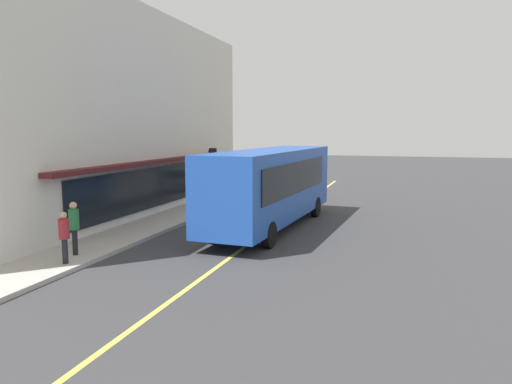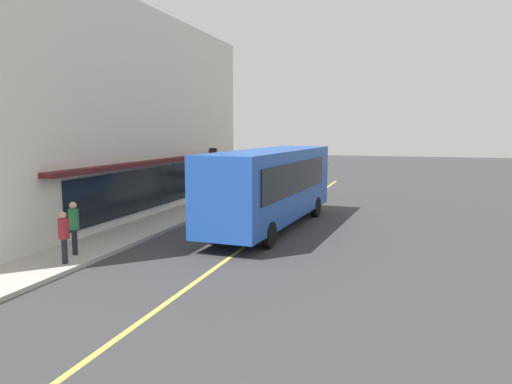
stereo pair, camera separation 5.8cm
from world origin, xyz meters
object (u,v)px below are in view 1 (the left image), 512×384
Objects in this scene: traffic_light at (213,163)px; bus at (272,184)px; car_silver at (278,183)px; pedestrian_near_storefront at (221,180)px; pedestrian_at_corner at (74,223)px; pedestrian_mid_block at (64,233)px.

bus is at bearing -135.21° from traffic_light.
bus is at bearing -166.79° from car_silver.
pedestrian_at_corner is at bearing -176.72° from pedestrian_near_storefront.
pedestrian_at_corner is (-16.06, -0.92, 0.16)m from pedestrian_near_storefront.
pedestrian_near_storefront is at bearing 15.63° from traffic_light.
bus is 2.58× the size of car_silver.
pedestrian_at_corner is (-7.10, 4.99, -0.73)m from bus.
bus is 10.77m from pedestrian_near_storefront.
bus is 8.71m from pedestrian_at_corner.
pedestrian_mid_block is 1.08m from pedestrian_at_corner.
car_silver is 19.79m from pedestrian_mid_block.
pedestrian_at_corner reaches higher than pedestrian_near_storefront.
pedestrian_mid_block reaches higher than pedestrian_near_storefront.
pedestrian_near_storefront is (4.18, 1.17, -1.44)m from traffic_light.
bus is at bearing -35.13° from pedestrian_at_corner.
traffic_light is 11.95m from pedestrian_at_corner.
pedestrian_mid_block is (-8.10, 4.60, -0.84)m from bus.
bus reaches higher than pedestrian_at_corner.
traffic_light is at bearing 163.50° from car_silver.
car_silver is at bearing -16.50° from traffic_light.
traffic_light is at bearing -164.37° from pedestrian_near_storefront.
traffic_light is 12.95m from pedestrian_mid_block.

